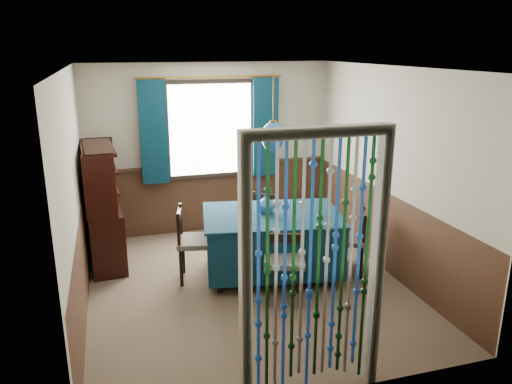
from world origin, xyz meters
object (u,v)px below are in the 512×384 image
object	(u,v)px
vase_table	(266,204)
vase_sideboard	(106,190)
sideboard	(104,222)
chair_left	(193,242)
pendant_lamp	(273,136)
bowl_shelf	(105,185)
chair_right	(352,240)
chair_far	(264,221)
chair_near	(284,262)
dining_table	(272,240)

from	to	relation	value
vase_table	vase_sideboard	xyz separation A→B (m)	(-1.84, 1.24, -0.02)
sideboard	chair_left	bearing A→B (deg)	-43.33
pendant_lamp	bowl_shelf	bearing A→B (deg)	157.47
sideboard	chair_right	bearing A→B (deg)	-26.65
sideboard	pendant_lamp	bearing A→B (deg)	-30.70
chair_far	chair_left	distance (m)	1.21
vase_sideboard	chair_far	bearing A→B (deg)	-16.36
chair_left	bowl_shelf	xyz separation A→B (m)	(-0.96, 0.64, 0.60)
chair_near	vase_table	xyz separation A→B (m)	(0.03, 0.76, 0.42)
chair_far	vase_table	xyz separation A→B (m)	(-0.18, -0.65, 0.46)
dining_table	sideboard	distance (m)	2.19
chair_left	vase_table	distance (m)	0.97
chair_right	pendant_lamp	size ratio (longest dim) A/B	0.87
chair_right	bowl_shelf	bearing A→B (deg)	95.77
vase_table	chair_far	bearing A→B (deg)	74.49
chair_near	pendant_lamp	size ratio (longest dim) A/B	0.94
chair_near	chair_left	world-z (taller)	chair_left
chair_far	chair_right	world-z (taller)	chair_right
chair_far	sideboard	world-z (taller)	sideboard
chair_near	vase_table	world-z (taller)	vase_table
pendant_lamp	bowl_shelf	xyz separation A→B (m)	(-1.90, 0.79, -0.64)
chair_far	vase_table	distance (m)	0.81
chair_left	bowl_shelf	bearing A→B (deg)	-111.77
vase_table	vase_sideboard	world-z (taller)	vase_table
dining_table	chair_right	size ratio (longest dim) A/B	2.21
chair_left	dining_table	bearing A→B (deg)	92.96
vase_sideboard	vase_table	bearing A→B (deg)	-33.93
dining_table	chair_left	world-z (taller)	chair_left
chair_right	pendant_lamp	distance (m)	1.62
dining_table	chair_left	size ratio (longest dim) A/B	2.00
chair_near	vase_sideboard	distance (m)	2.73
vase_table	vase_sideboard	distance (m)	2.22
vase_sideboard	chair_left	bearing A→B (deg)	-50.54
chair_near	sideboard	world-z (taller)	sideboard
pendant_lamp	dining_table	bearing A→B (deg)	-153.43
dining_table	pendant_lamp	xyz separation A→B (m)	(0.00, 0.00, 1.27)
chair_right	vase_table	distance (m)	1.15
chair_far	pendant_lamp	size ratio (longest dim) A/B	0.85
chair_near	pendant_lamp	distance (m)	1.43
chair_far	pendant_lamp	world-z (taller)	pendant_lamp
chair_far	chair_right	xyz separation A→B (m)	(0.83, -0.95, 0.01)
chair_right	vase_sideboard	world-z (taller)	vase_sideboard
vase_sideboard	pendant_lamp	bearing A→B (deg)	-34.72
chair_left	sideboard	size ratio (longest dim) A/B	0.59
sideboard	pendant_lamp	size ratio (longest dim) A/B	1.63
chair_right	sideboard	bearing A→B (deg)	92.80
chair_far	chair_right	bearing A→B (deg)	157.66
chair_near	chair_left	size ratio (longest dim) A/B	0.98
chair_right	pendant_lamp	xyz separation A→B (m)	(-0.95, 0.23, 1.29)
sideboard	bowl_shelf	distance (m)	0.57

